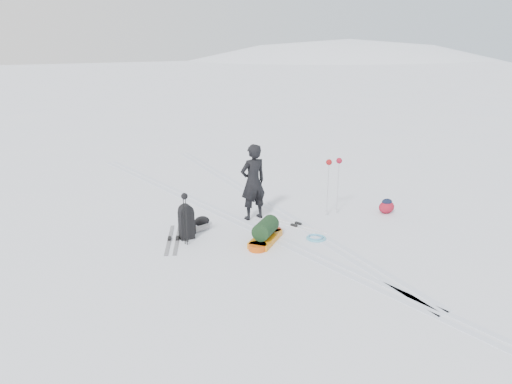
% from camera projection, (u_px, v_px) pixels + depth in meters
% --- Properties ---
extents(ground, '(200.00, 200.00, 0.00)m').
position_uv_depth(ground, '(259.00, 231.00, 12.03)').
color(ground, white).
rests_on(ground, ground).
extents(snow_hill_backdrop, '(359.50, 192.00, 162.45)m').
position_uv_depth(snow_hill_backdrop, '(275.00, 330.00, 132.25)').
color(snow_hill_backdrop, white).
rests_on(snow_hill_backdrop, ground).
extents(ski_tracks, '(3.38, 17.97, 0.01)m').
position_uv_depth(ski_tracks, '(259.00, 216.00, 13.05)').
color(ski_tracks, silver).
rests_on(ski_tracks, ground).
extents(skier, '(0.73, 0.49, 1.95)m').
position_uv_depth(skier, '(253.00, 182.00, 12.59)').
color(skier, black).
rests_on(skier, ground).
extents(pulk_sled, '(1.38, 1.12, 0.54)m').
position_uv_depth(pulk_sled, '(266.00, 233.00, 11.31)').
color(pulk_sled, orange).
rests_on(pulk_sled, ground).
extents(expedition_rucksack, '(0.89, 0.47, 0.83)m').
position_uv_depth(expedition_rucksack, '(188.00, 222.00, 11.50)').
color(expedition_rucksack, black).
rests_on(expedition_rucksack, ground).
extents(ski_poles_black, '(0.15, 0.18, 1.21)m').
position_uv_depth(ski_poles_black, '(185.00, 203.00, 10.94)').
color(ski_poles_black, black).
rests_on(ski_poles_black, ground).
extents(ski_poles_silver, '(0.48, 0.17, 1.51)m').
position_uv_depth(ski_poles_silver, '(334.00, 168.00, 12.81)').
color(ski_poles_silver, silver).
rests_on(ski_poles_silver, ground).
extents(touring_skis_grey, '(1.12, 1.70, 0.07)m').
position_uv_depth(touring_skis_grey, '(173.00, 239.00, 11.47)').
color(touring_skis_grey, gray).
rests_on(touring_skis_grey, ground).
extents(touring_skis_white, '(0.69, 1.77, 0.06)m').
position_uv_depth(touring_skis_white, '(296.00, 225.00, 12.35)').
color(touring_skis_white, white).
rests_on(touring_skis_white, ground).
extents(rope_coil, '(0.58, 0.58, 0.06)m').
position_uv_depth(rope_coil, '(316.00, 238.00, 11.53)').
color(rope_coil, '#55B4D0').
rests_on(rope_coil, ground).
extents(small_daypack, '(0.52, 0.44, 0.40)m').
position_uv_depth(small_daypack, '(387.00, 206.00, 13.21)').
color(small_daypack, maroon).
rests_on(small_daypack, ground).
extents(thermos_pair, '(0.23, 0.28, 0.31)m').
position_uv_depth(thermos_pair, '(190.00, 224.00, 12.04)').
color(thermos_pair, slate).
rests_on(thermos_pair, ground).
extents(stuff_sack, '(0.41, 0.31, 0.25)m').
position_uv_depth(stuff_sack, '(202.00, 221.00, 12.31)').
color(stuff_sack, black).
rests_on(stuff_sack, ground).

